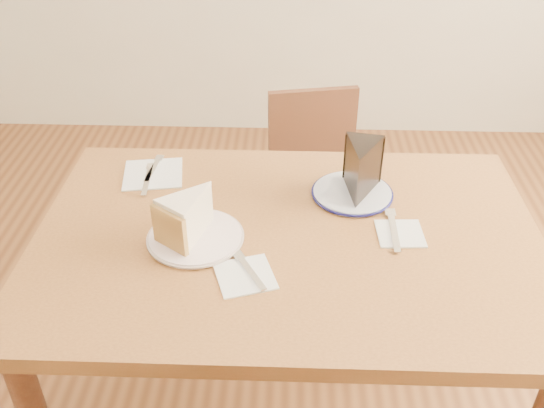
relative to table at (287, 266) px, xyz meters
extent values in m
cube|color=brown|center=(0.00, 0.00, 0.08)|extent=(1.20, 0.80, 0.04)
cylinder|color=#391B11|center=(-0.54, 0.34, -0.30)|extent=(0.06, 0.06, 0.71)
cylinder|color=#391B11|center=(0.54, 0.34, -0.30)|extent=(0.06, 0.06, 0.71)
cube|color=#33190F|center=(0.11, 0.65, -0.25)|extent=(0.44, 0.44, 0.04)
cylinder|color=#33190F|center=(0.24, 0.84, -0.46)|extent=(0.03, 0.03, 0.39)
cylinder|color=#33190F|center=(-0.08, 0.77, -0.46)|extent=(0.03, 0.03, 0.39)
cylinder|color=#33190F|center=(0.30, 0.52, -0.46)|extent=(0.03, 0.03, 0.39)
cylinder|color=#33190F|center=(-0.02, 0.46, -0.46)|extent=(0.03, 0.03, 0.39)
cube|color=#33190F|center=(0.08, 0.81, -0.06)|extent=(0.32, 0.09, 0.34)
cylinder|color=white|center=(-0.22, -0.03, 0.10)|extent=(0.22, 0.22, 0.01)
cylinder|color=silver|center=(0.16, 0.17, 0.10)|extent=(0.20, 0.20, 0.01)
cube|color=white|center=(-0.09, -0.15, 0.10)|extent=(0.15, 0.15, 0.00)
cube|color=white|center=(0.26, 0.01, 0.10)|extent=(0.11, 0.11, 0.00)
cube|color=white|center=(-0.37, 0.26, 0.10)|extent=(0.18, 0.18, 0.00)
cube|color=silver|center=(-0.08, -0.14, 0.10)|extent=(0.08, 0.13, 0.00)
cube|color=silver|center=(0.25, 0.02, 0.10)|extent=(0.02, 0.17, 0.00)
cube|color=silver|center=(-0.38, 0.28, 0.10)|extent=(0.03, 0.14, 0.00)
cube|color=silver|center=(-0.38, 0.22, 0.10)|extent=(0.03, 0.16, 0.00)
camera|label=1|loc=(0.00, -1.14, 0.97)|focal=40.00mm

